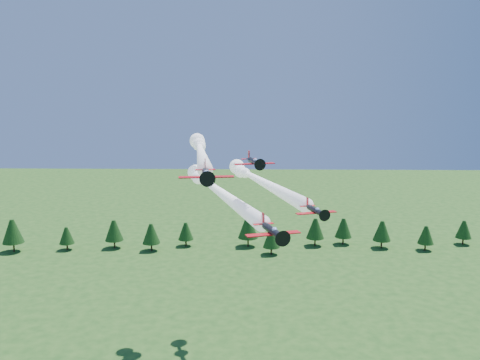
{
  "coord_description": "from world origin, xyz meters",
  "views": [
    {
      "loc": [
        -0.25,
        -81.76,
        59.37
      ],
      "look_at": [
        -2.33,
        0.0,
        44.96
      ],
      "focal_mm": 40.0,
      "sensor_mm": 36.0,
      "label": 1
    }
  ],
  "objects_px": {
    "plane_lead": "(216,189)",
    "plane_right": "(258,180)",
    "plane_left": "(201,151)",
    "plane_slot": "(254,162)"
  },
  "relations": [
    {
      "from": "plane_lead",
      "to": "plane_slot",
      "type": "xyz_separation_m",
      "value": [
        7.55,
        -15.37,
        7.7
      ]
    },
    {
      "from": "plane_left",
      "to": "plane_right",
      "type": "height_order",
      "value": "plane_left"
    },
    {
      "from": "plane_lead",
      "to": "plane_left",
      "type": "bearing_deg",
      "value": 102.72
    },
    {
      "from": "plane_lead",
      "to": "plane_right",
      "type": "bearing_deg",
      "value": 27.59
    },
    {
      "from": "plane_left",
      "to": "plane_slot",
      "type": "xyz_separation_m",
      "value": [
        11.15,
        -21.37,
        0.77
      ]
    },
    {
      "from": "plane_right",
      "to": "plane_left",
      "type": "bearing_deg",
      "value": 175.28
    },
    {
      "from": "plane_lead",
      "to": "plane_right",
      "type": "height_order",
      "value": "plane_right"
    },
    {
      "from": "plane_right",
      "to": "plane_slot",
      "type": "xyz_separation_m",
      "value": [
        -0.97,
        -24.12,
        7.31
      ]
    },
    {
      "from": "plane_right",
      "to": "plane_slot",
      "type": "distance_m",
      "value": 25.22
    },
    {
      "from": "plane_right",
      "to": "plane_slot",
      "type": "bearing_deg",
      "value": -109.78
    }
  ]
}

